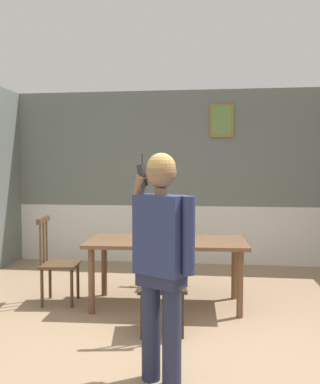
# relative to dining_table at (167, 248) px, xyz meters

# --- Properties ---
(ground_plane) EXTENTS (7.50, 7.50, 0.00)m
(ground_plane) POSITION_rel_dining_table_xyz_m (0.25, -1.16, -0.67)
(ground_plane) COLOR #9E7F60
(room_back_partition) EXTENTS (6.15, 0.17, 2.84)m
(room_back_partition) POSITION_rel_dining_table_xyz_m (0.25, 2.26, 0.70)
(room_back_partition) COLOR slate
(room_back_partition) RESTS_ON ground_plane
(dining_table) EXTENTS (1.83, 0.93, 0.76)m
(dining_table) POSITION_rel_dining_table_xyz_m (0.00, 0.00, 0.00)
(dining_table) COLOR brown
(dining_table) RESTS_ON ground_plane
(chair_near_window) EXTENTS (0.41, 0.41, 1.05)m
(chair_near_window) POSITION_rel_dining_table_xyz_m (-0.03, 0.82, -0.17)
(chair_near_window) COLOR black
(chair_near_window) RESTS_ON ground_plane
(chair_by_doorway) EXTENTS (0.47, 0.47, 1.01)m
(chair_by_doorway) POSITION_rel_dining_table_xyz_m (-1.28, -0.06, -0.19)
(chair_by_doorway) COLOR #513823
(chair_by_doorway) RESTS_ON ground_plane
(chair_at_table_head) EXTENTS (0.53, 0.53, 1.03)m
(chair_at_table_head) POSITION_rel_dining_table_xyz_m (0.04, -0.82, -0.19)
(chair_at_table_head) COLOR #2D2319
(chair_at_table_head) RESTS_ON ground_plane
(person_figure) EXTENTS (0.49, 0.36, 1.69)m
(person_figure) POSITION_rel_dining_table_xyz_m (0.15, -1.76, 0.30)
(person_figure) COLOR #282E49
(person_figure) RESTS_ON ground_plane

